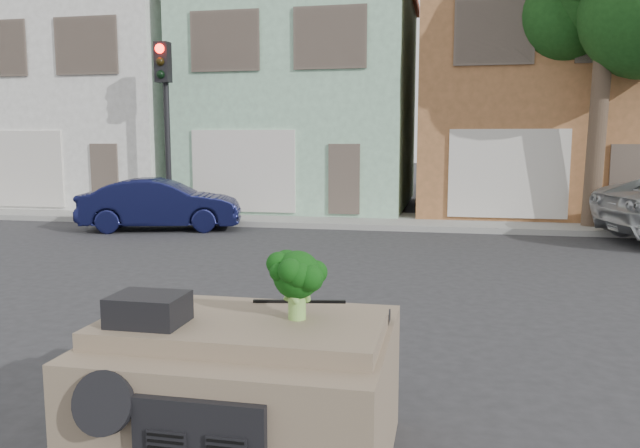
% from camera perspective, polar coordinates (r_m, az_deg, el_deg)
% --- Properties ---
extents(ground_plane, '(120.00, 120.00, 0.00)m').
position_cam_1_polar(ground_plane, '(7.58, 0.73, -10.33)').
color(ground_plane, '#303033').
rests_on(ground_plane, ground).
extents(sidewalk, '(40.00, 3.00, 0.15)m').
position_cam_1_polar(sidewalk, '(17.78, 7.12, 0.26)').
color(sidewalk, gray).
rests_on(sidewalk, ground).
extents(townhouse_white, '(7.20, 8.20, 7.55)m').
position_cam_1_polar(townhouse_white, '(24.91, -18.50, 10.55)').
color(townhouse_white, silver).
rests_on(townhouse_white, ground).
extents(townhouse_mint, '(7.20, 8.20, 7.55)m').
position_cam_1_polar(townhouse_mint, '(22.17, -1.12, 11.34)').
color(townhouse_mint, '#99CBA8').
rests_on(townhouse_mint, ground).
extents(townhouse_tan, '(7.20, 8.20, 7.55)m').
position_cam_1_polar(townhouse_tan, '(21.79, 18.89, 11.00)').
color(townhouse_tan, '#9B643A').
rests_on(townhouse_tan, ground).
extents(navy_sedan, '(4.34, 2.51, 1.35)m').
position_cam_1_polar(navy_sedan, '(16.99, -14.25, -0.52)').
color(navy_sedan, '#0F1236').
rests_on(navy_sedan, ground).
extents(traffic_signal, '(0.40, 0.40, 5.10)m').
position_cam_1_polar(traffic_signal, '(18.35, -13.91, 8.07)').
color(traffic_signal, black).
rests_on(traffic_signal, ground).
extents(tree_near, '(4.40, 4.00, 8.50)m').
position_cam_1_polar(tree_near, '(17.38, 24.30, 13.29)').
color(tree_near, '#174114').
rests_on(tree_near, ground).
extents(car_dashboard, '(2.00, 1.80, 1.12)m').
position_cam_1_polar(car_dashboard, '(4.65, -6.47, -14.86)').
color(car_dashboard, '#7A6852').
rests_on(car_dashboard, ground).
extents(instrument_hump, '(0.48, 0.38, 0.20)m').
position_cam_1_polar(instrument_hump, '(4.35, -15.41, -7.52)').
color(instrument_hump, black).
rests_on(instrument_hump, car_dashboard).
extents(wiper_arm, '(0.69, 0.15, 0.02)m').
position_cam_1_polar(wiper_arm, '(4.75, -1.90, -7.09)').
color(wiper_arm, black).
rests_on(wiper_arm, car_dashboard).
extents(broccoli, '(0.55, 0.55, 0.49)m').
position_cam_1_polar(broccoli, '(4.27, -2.12, -5.53)').
color(broccoli, '#0B340B').
rests_on(broccoli, car_dashboard).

